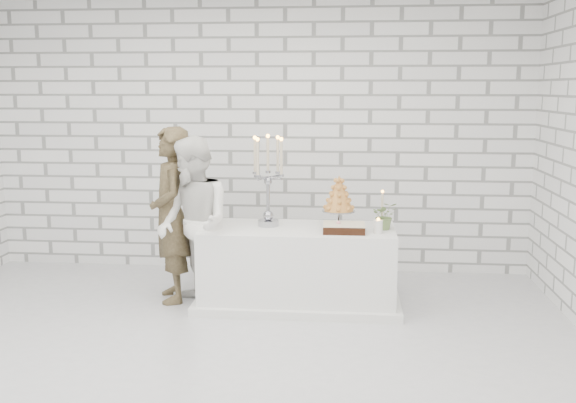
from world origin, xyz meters
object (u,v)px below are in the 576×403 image
object	(u,v)px
cake_table	(298,266)
groom	(171,215)
bride	(194,224)
croquembouche	(339,201)
candelabra	(268,181)

from	to	relation	value
cake_table	groom	size ratio (longest dim) A/B	1.07
bride	croquembouche	size ratio (longest dim) A/B	3.33
candelabra	croquembouche	distance (m)	0.69
croquembouche	bride	bearing A→B (deg)	-166.74
cake_table	bride	distance (m)	1.06
groom	bride	xyz separation A→B (m)	(0.28, -0.24, -0.03)
groom	candelabra	size ratio (longest dim) A/B	1.94
bride	candelabra	distance (m)	0.80
cake_table	candelabra	size ratio (longest dim) A/B	2.07
cake_table	groom	distance (m)	1.31
croquembouche	groom	bearing A→B (deg)	-177.54
groom	croquembouche	world-z (taller)	groom
cake_table	candelabra	bearing A→B (deg)	169.08
candelabra	groom	bearing A→B (deg)	-178.99
cake_table	croquembouche	bearing A→B (deg)	16.08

